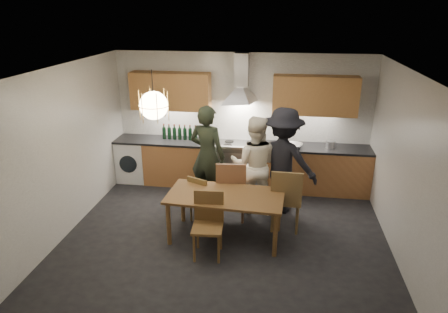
# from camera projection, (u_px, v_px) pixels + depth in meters

# --- Properties ---
(ground) EXTENTS (5.00, 5.00, 0.00)m
(ground) POSITION_uv_depth(u_px,v_px,m) (225.00, 237.00, 6.28)
(ground) COLOR black
(ground) RESTS_ON ground
(room_shell) EXTENTS (5.02, 4.52, 2.61)m
(room_shell) POSITION_uv_depth(u_px,v_px,m) (225.00, 133.00, 5.68)
(room_shell) COLOR white
(room_shell) RESTS_ON ground
(counter_run) EXTENTS (5.00, 0.62, 0.90)m
(counter_run) POSITION_uv_depth(u_px,v_px,m) (240.00, 165.00, 7.93)
(counter_run) COLOR #BF7F49
(counter_run) RESTS_ON ground
(range_stove) EXTENTS (0.90, 0.60, 0.92)m
(range_stove) POSITION_uv_depth(u_px,v_px,m) (239.00, 165.00, 7.93)
(range_stove) COLOR silver
(range_stove) RESTS_ON ground
(wall_fixtures) EXTENTS (4.30, 0.54, 1.10)m
(wall_fixtures) POSITION_uv_depth(u_px,v_px,m) (241.00, 93.00, 7.53)
(wall_fixtures) COLOR tan
(wall_fixtures) RESTS_ON ground
(pendant_lamp) EXTENTS (0.43, 0.43, 0.70)m
(pendant_lamp) POSITION_uv_depth(u_px,v_px,m) (154.00, 106.00, 5.59)
(pendant_lamp) COLOR black
(pendant_lamp) RESTS_ON ground
(dining_table) EXTENTS (1.79, 0.96, 0.74)m
(dining_table) POSITION_uv_depth(u_px,v_px,m) (225.00, 200.00, 6.05)
(dining_table) COLOR brown
(dining_table) RESTS_ON ground
(chair_back_left) EXTENTS (0.49, 0.49, 0.83)m
(chair_back_left) POSITION_uv_depth(u_px,v_px,m) (201.00, 196.00, 6.57)
(chair_back_left) COLOR brown
(chair_back_left) RESTS_ON ground
(chair_back_mid) EXTENTS (0.52, 0.52, 1.07)m
(chair_back_mid) POSITION_uv_depth(u_px,v_px,m) (231.00, 187.00, 6.57)
(chair_back_mid) COLOR brown
(chair_back_mid) RESTS_ON ground
(chair_back_right) EXTENTS (0.50, 0.50, 1.06)m
(chair_back_right) POSITION_uv_depth(u_px,v_px,m) (286.00, 196.00, 6.26)
(chair_back_right) COLOR brown
(chair_back_right) RESTS_ON ground
(chair_front) EXTENTS (0.45, 0.45, 0.95)m
(chair_front) POSITION_uv_depth(u_px,v_px,m) (208.00, 219.00, 5.71)
(chair_front) COLOR brown
(chair_front) RESTS_ON ground
(person_left) EXTENTS (0.77, 0.62, 1.83)m
(person_left) POSITION_uv_depth(u_px,v_px,m) (207.00, 155.00, 7.10)
(person_left) COLOR black
(person_left) RESTS_ON ground
(person_mid) EXTENTS (0.85, 0.67, 1.71)m
(person_mid) POSITION_uv_depth(u_px,v_px,m) (254.00, 165.00, 6.84)
(person_mid) COLOR white
(person_mid) RESTS_ON ground
(person_right) EXTENTS (1.35, 1.02, 1.85)m
(person_right) POSITION_uv_depth(u_px,v_px,m) (283.00, 161.00, 6.81)
(person_right) COLOR black
(person_right) RESTS_ON ground
(mixing_bowl) EXTENTS (0.39, 0.39, 0.08)m
(mixing_bowl) POSITION_uv_depth(u_px,v_px,m) (294.00, 146.00, 7.53)
(mixing_bowl) COLOR #AEAFB2
(mixing_bowl) RESTS_ON counter_run
(stock_pot) EXTENTS (0.21, 0.21, 0.12)m
(stock_pot) POSITION_uv_depth(u_px,v_px,m) (331.00, 144.00, 7.52)
(stock_pot) COLOR silver
(stock_pot) RESTS_ON counter_run
(wine_bottles) EXTENTS (0.71, 0.07, 0.30)m
(wine_bottles) POSITION_uv_depth(u_px,v_px,m) (180.00, 132.00, 7.95)
(wine_bottles) COLOR black
(wine_bottles) RESTS_ON counter_run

